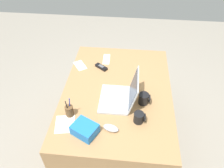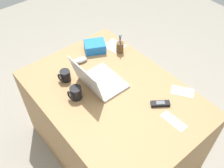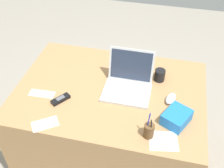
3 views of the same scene
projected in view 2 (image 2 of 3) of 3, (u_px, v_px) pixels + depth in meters
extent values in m
plane|color=gray|center=(112.00, 146.00, 2.35)|extent=(6.00, 6.00, 0.00)
cube|color=#A87C4F|center=(112.00, 123.00, 2.08)|extent=(1.30, 0.93, 0.75)
cube|color=silver|center=(104.00, 81.00, 1.88)|extent=(0.32, 0.24, 0.02)
cube|color=silver|center=(101.00, 82.00, 1.86)|extent=(0.26, 0.12, 0.00)
cube|color=silver|center=(111.00, 76.00, 1.90)|extent=(0.09, 0.05, 0.00)
cube|color=silver|center=(86.00, 79.00, 1.72)|extent=(0.31, 0.06, 0.24)
cube|color=#283347|center=(86.00, 78.00, 1.72)|extent=(0.28, 0.05, 0.21)
ellipsoid|color=silver|center=(80.00, 60.00, 2.03)|extent=(0.09, 0.13, 0.04)
cylinder|color=black|center=(76.00, 93.00, 1.75)|extent=(0.08, 0.08, 0.09)
torus|color=black|center=(70.00, 96.00, 1.73)|extent=(0.07, 0.01, 0.07)
cylinder|color=black|center=(65.00, 76.00, 1.87)|extent=(0.08, 0.08, 0.09)
torus|color=black|center=(60.00, 78.00, 1.85)|extent=(0.06, 0.01, 0.06)
cube|color=black|center=(160.00, 104.00, 1.73)|extent=(0.11, 0.13, 0.02)
cube|color=#595B60|center=(160.00, 102.00, 1.72)|extent=(0.06, 0.07, 0.00)
cylinder|color=brown|center=(120.00, 47.00, 2.09)|extent=(0.06, 0.06, 0.09)
cylinder|color=#1933B2|center=(120.00, 43.00, 2.05)|extent=(0.02, 0.02, 0.16)
cylinder|color=black|center=(120.00, 42.00, 2.07)|extent=(0.02, 0.02, 0.14)
cube|color=blue|center=(95.00, 47.00, 2.11)|extent=(0.20, 0.21, 0.08)
cube|color=white|center=(114.00, 46.00, 2.18)|extent=(0.19, 0.17, 0.00)
cube|color=white|center=(174.00, 121.00, 1.64)|extent=(0.18, 0.07, 0.00)
cube|color=white|center=(183.00, 91.00, 1.82)|extent=(0.18, 0.16, 0.00)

